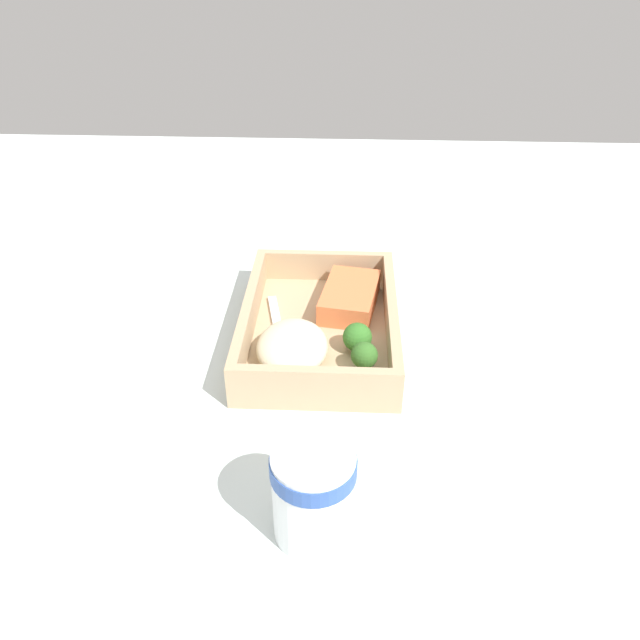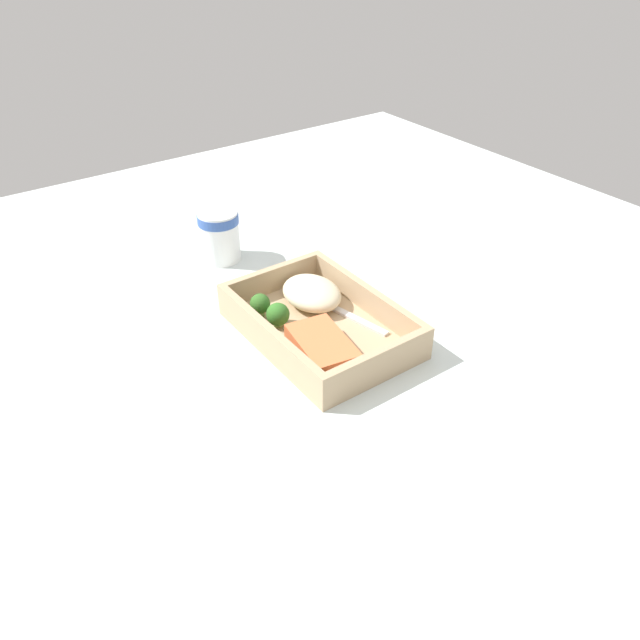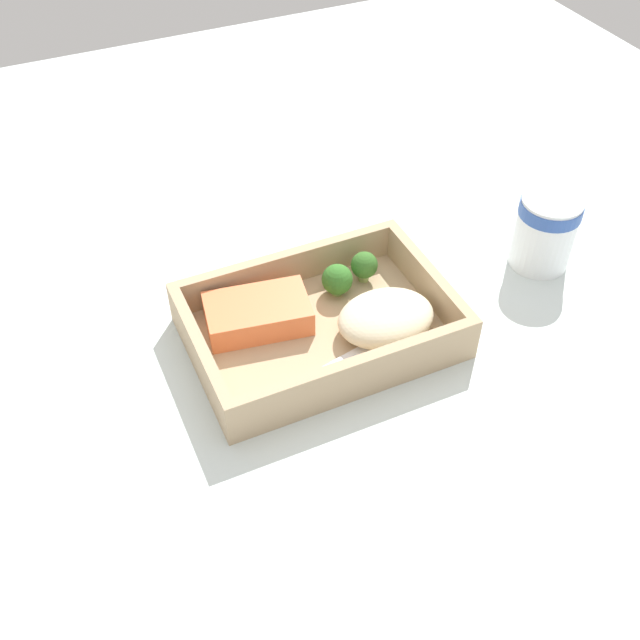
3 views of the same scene
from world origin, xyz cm
name	(u,v)px [view 2 (image 2 of 3)]	position (x,y,z in cm)	size (l,w,h in cm)	color
ground_plane	(320,340)	(0.00, 0.00, -1.00)	(160.00, 160.00, 2.00)	silver
takeout_tray	(320,332)	(0.00, 0.00, 0.60)	(27.29, 18.73, 1.20)	tan
tray_rim	(320,317)	(0.00, 0.00, 3.23)	(27.29, 18.73, 4.05)	tan
salmon_fillet	(322,348)	(-5.59, 3.64, 2.69)	(10.90, 6.58, 2.97)	#E87443
mashed_potatoes	(312,293)	(6.24, -2.91, 3.07)	(10.47, 8.21, 3.73)	beige
broccoli_floret_1	(260,304)	(7.89, 5.34, 3.29)	(3.06, 3.06, 3.71)	#88A25B
broccoli_floret_2	(278,315)	(4.17, 4.57, 3.14)	(3.45, 3.45, 3.73)	#739E57
fork	(340,311)	(1.75, -4.91, 1.42)	(15.80, 4.92, 0.44)	silver
paper_cup	(219,233)	(28.89, 0.79, 5.05)	(7.10, 7.10, 9.04)	white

